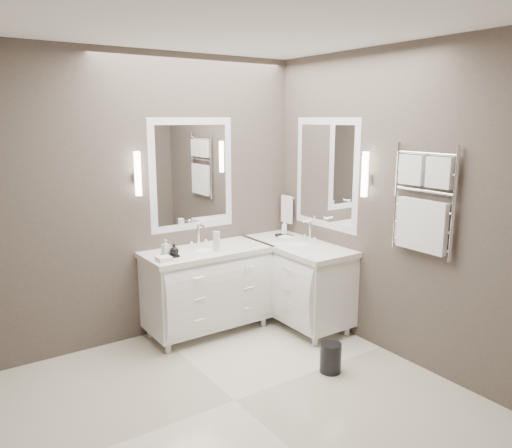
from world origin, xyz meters
TOP-DOWN VIEW (x-y plane):
  - floor at (0.00, 0.00)m, footprint 3.20×3.00m
  - ceiling at (0.00, 0.00)m, footprint 3.20×3.00m
  - wall_back at (0.00, 1.50)m, footprint 3.20×0.01m
  - wall_front at (0.00, -1.50)m, footprint 3.20×0.01m
  - wall_right at (1.60, 0.00)m, footprint 0.01×3.00m
  - vanity_back at (0.45, 1.23)m, footprint 1.24×0.59m
  - vanity_right at (1.33, 0.90)m, footprint 0.59×1.24m
  - mirror_back at (0.45, 1.49)m, footprint 0.90×0.02m
  - mirror_right at (1.59, 0.80)m, footprint 0.02×0.90m
  - sconce_back at (-0.13, 1.43)m, footprint 0.06×0.06m
  - sconce_right at (1.53, 0.22)m, footprint 0.06×0.06m
  - towel_bar_corner at (1.54, 1.36)m, footprint 0.03×0.22m
  - towel_ladder at (1.55, -0.40)m, footprint 0.06×0.58m
  - waste_bin at (0.90, -0.08)m, footprint 0.23×0.23m
  - amenity_tray_back at (0.04, 1.17)m, footprint 0.16×0.12m
  - amenity_tray_right at (1.37, 1.19)m, footprint 0.15×0.19m
  - water_bottle at (0.49, 1.10)m, footprint 0.09×0.09m
  - soap_bottle_a at (0.01, 1.19)m, footprint 0.08×0.08m
  - soap_bottle_b at (0.07, 1.14)m, footprint 0.10×0.10m
  - soap_bottle_c at (1.37, 1.19)m, footprint 0.07×0.07m

SIDE VIEW (x-z plane):
  - floor at x=0.00m, z-range -0.01..0.00m
  - waste_bin at x=0.90m, z-range 0.00..0.25m
  - vanity_back at x=0.45m, z-range 0.00..0.97m
  - vanity_right at x=1.33m, z-range 0.00..0.97m
  - amenity_tray_back at x=0.04m, z-range 0.85..0.87m
  - amenity_tray_right at x=1.37m, z-range 0.85..0.88m
  - soap_bottle_b at x=0.07m, z-range 0.87..0.98m
  - soap_bottle_a at x=0.01m, z-range 0.87..1.01m
  - water_bottle at x=0.49m, z-range 0.85..1.04m
  - soap_bottle_c at x=1.37m, z-range 0.88..1.04m
  - towel_bar_corner at x=1.54m, z-range 0.97..1.27m
  - wall_back at x=0.00m, z-range 0.00..2.70m
  - wall_front at x=0.00m, z-range 0.00..2.70m
  - wall_right at x=1.60m, z-range 0.00..2.70m
  - towel_ladder at x=1.55m, z-range 0.94..1.84m
  - mirror_back at x=0.45m, z-range 1.00..2.10m
  - mirror_right at x=1.59m, z-range 1.00..2.10m
  - sconce_back at x=-0.13m, z-range 1.39..1.79m
  - sconce_right at x=1.53m, z-range 1.39..1.79m
  - ceiling at x=0.00m, z-range 2.70..2.71m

